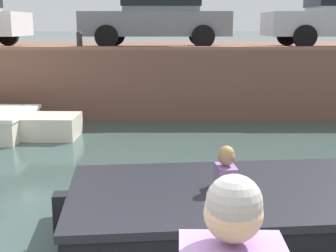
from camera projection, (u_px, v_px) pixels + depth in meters
The scene contains 5 objects.
ground_plane at pixel (152, 183), 7.03m from camera, with size 400.00×400.00×0.00m, color #384C47.
far_quay_wall at pixel (160, 74), 14.33m from camera, with size 60.00×6.00×1.74m, color brown.
far_wall_coping at pixel (158, 48), 11.33m from camera, with size 60.00×0.24×0.08m, color #925F4C.
car_left_inner_grey at pixel (159, 16), 12.78m from camera, with size 4.02×2.02×1.54m.
mooring_bollard_mid at pixel (80, 40), 11.42m from camera, with size 0.15×0.15×0.45m.
Camera 1 is at (0.26, -2.03, 2.32)m, focal length 50.00 mm.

